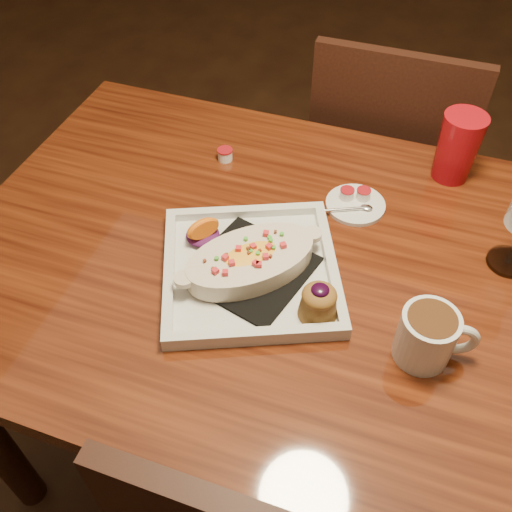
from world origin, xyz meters
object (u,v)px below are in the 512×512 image
(plate, at_px, (255,267))
(coffee_mug, at_px, (429,335))
(table, at_px, (336,305))
(red_tumbler, at_px, (458,147))
(saucer, at_px, (355,203))
(chair_far, at_px, (383,171))

(plate, distance_m, coffee_mug, 0.32)
(table, distance_m, plate, 0.20)
(table, xyz_separation_m, red_tumbler, (0.15, 0.35, 0.17))
(saucer, distance_m, red_tumbler, 0.25)
(saucer, xyz_separation_m, red_tumbler, (0.17, 0.16, 0.07))
(saucer, bearing_deg, plate, -117.33)
(plate, distance_m, red_tumbler, 0.52)
(saucer, bearing_deg, table, -84.30)
(table, relative_size, chair_far, 1.61)
(table, xyz_separation_m, plate, (-0.15, -0.06, 0.13))
(coffee_mug, xyz_separation_m, red_tumbler, (-0.01, 0.48, 0.02))
(coffee_mug, xyz_separation_m, saucer, (-0.18, 0.32, -0.04))
(plate, bearing_deg, coffee_mug, -35.03)
(chair_far, relative_size, saucer, 7.58)
(table, height_order, saucer, saucer)
(table, bearing_deg, saucer, 95.70)
(coffee_mug, height_order, red_tumbler, red_tumbler)
(plate, height_order, red_tumbler, red_tumbler)
(coffee_mug, height_order, saucer, coffee_mug)
(table, xyz_separation_m, coffee_mug, (0.16, -0.13, 0.15))
(table, distance_m, chair_far, 0.65)
(coffee_mug, bearing_deg, table, 129.75)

